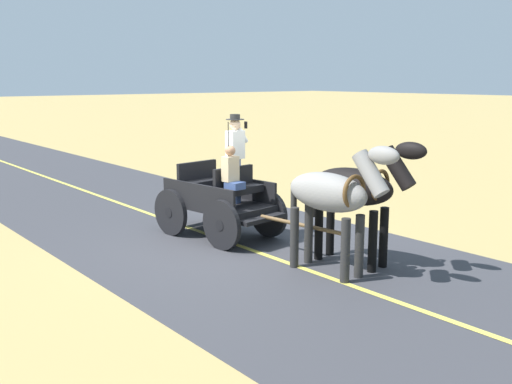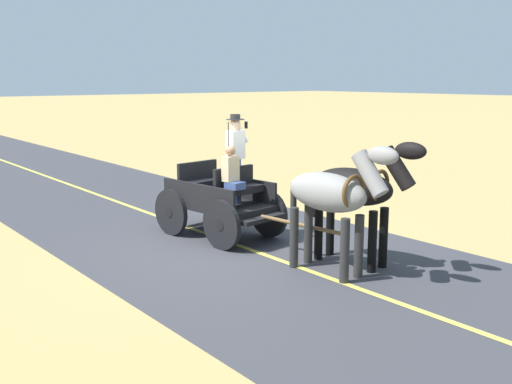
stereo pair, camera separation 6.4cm
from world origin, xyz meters
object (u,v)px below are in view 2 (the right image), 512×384
at_px(horse_off_side, 332,196).
at_px(horse_drawn_carriage, 222,198).
at_px(traffic_cone, 243,190).
at_px(horse_near_side, 357,190).

bearing_deg(horse_off_side, horse_drawn_carriage, -89.63).
height_order(horse_off_side, traffic_cone, horse_off_side).
relative_size(horse_drawn_carriage, horse_near_side, 2.04).
height_order(horse_drawn_carriage, horse_off_side, horse_drawn_carriage).
height_order(horse_near_side, horse_off_side, same).
bearing_deg(horse_off_side, traffic_cone, -114.40).
distance_m(horse_drawn_carriage, horse_near_side, 3.09).
relative_size(horse_off_side, traffic_cone, 4.42).
height_order(horse_drawn_carriage, horse_near_side, horse_drawn_carriage).
bearing_deg(horse_near_side, traffic_cone, -108.64).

